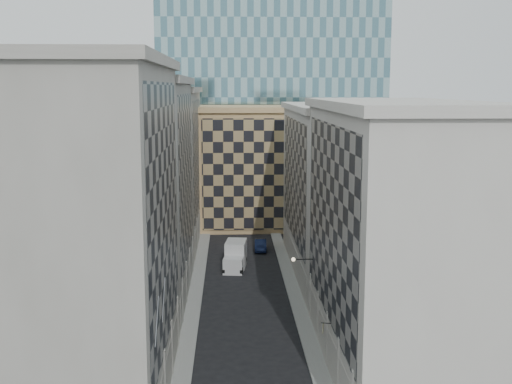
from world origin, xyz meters
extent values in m
cube|color=gray|center=(-5.25, 30.00, 0.07)|extent=(1.50, 100.00, 0.15)
cube|color=gray|center=(5.25, 30.00, 0.07)|extent=(1.50, 100.00, 0.15)
cube|color=gray|center=(-11.00, 11.00, 11.50)|extent=(10.00, 22.00, 23.00)
cube|color=gray|center=(-6.12, 11.00, 13.00)|extent=(0.25, 19.36, 18.00)
cube|color=gray|center=(-6.20, 11.00, 1.60)|extent=(0.45, 21.12, 3.20)
cube|color=gray|center=(-11.00, 11.00, 23.35)|extent=(10.80, 22.80, 0.70)
cylinder|color=gray|center=(-6.35, 8.25, 2.20)|extent=(0.90, 0.90, 4.40)
cylinder|color=gray|center=(-6.35, 13.75, 2.20)|extent=(0.90, 0.90, 4.40)
cylinder|color=gray|center=(-6.35, 19.25, 2.20)|extent=(0.90, 0.90, 4.40)
cube|color=gray|center=(-11.00, 33.00, 11.00)|extent=(10.00, 22.00, 22.00)
cube|color=gray|center=(-6.12, 33.00, 12.50)|extent=(0.25, 19.36, 17.00)
cube|color=gray|center=(-6.20, 33.00, 1.60)|extent=(0.45, 21.12, 3.20)
cube|color=gray|center=(-11.00, 33.00, 22.35)|extent=(10.80, 22.80, 0.70)
cylinder|color=gray|center=(-6.35, 24.75, 2.20)|extent=(0.90, 0.90, 4.40)
cylinder|color=gray|center=(-6.35, 30.25, 2.20)|extent=(0.90, 0.90, 4.40)
cylinder|color=gray|center=(-6.35, 35.75, 2.20)|extent=(0.90, 0.90, 4.40)
cylinder|color=gray|center=(-6.35, 41.25, 2.20)|extent=(0.90, 0.90, 4.40)
cube|color=gray|center=(-11.00, 55.00, 10.50)|extent=(10.00, 22.00, 21.00)
cube|color=gray|center=(-6.12, 55.00, 12.00)|extent=(0.25, 19.36, 16.00)
cube|color=gray|center=(-6.20, 55.00, 1.60)|extent=(0.45, 21.12, 3.20)
cube|color=gray|center=(-11.00, 55.00, 21.35)|extent=(10.80, 22.80, 0.70)
cylinder|color=gray|center=(-6.35, 46.75, 2.20)|extent=(0.90, 0.90, 4.40)
cylinder|color=gray|center=(-6.35, 52.25, 2.20)|extent=(0.90, 0.90, 4.40)
cylinder|color=gray|center=(-6.35, 57.75, 2.20)|extent=(0.90, 0.90, 4.40)
cylinder|color=gray|center=(-6.35, 63.25, 2.20)|extent=(0.90, 0.90, 4.40)
cube|color=beige|center=(11.00, 15.00, 10.00)|extent=(10.00, 26.00, 20.00)
cube|color=gray|center=(6.12, 15.00, 11.50)|extent=(0.25, 22.88, 15.00)
cube|color=beige|center=(6.20, 15.00, 1.60)|extent=(0.45, 24.96, 3.20)
cube|color=beige|center=(11.00, 15.00, 20.35)|extent=(10.80, 26.80, 0.70)
cylinder|color=beige|center=(6.35, 9.80, 2.20)|extent=(0.90, 0.90, 4.40)
cylinder|color=beige|center=(6.35, 15.00, 2.20)|extent=(0.90, 0.90, 4.40)
cylinder|color=beige|center=(6.35, 20.20, 2.20)|extent=(0.90, 0.90, 4.40)
cylinder|color=beige|center=(6.35, 25.40, 2.20)|extent=(0.90, 0.90, 4.40)
cube|color=beige|center=(11.00, 42.00, 9.50)|extent=(10.00, 28.00, 19.00)
cube|color=gray|center=(6.12, 42.00, 11.00)|extent=(0.25, 24.64, 14.00)
cube|color=beige|center=(6.20, 42.00, 1.60)|extent=(0.45, 26.88, 3.20)
cube|color=beige|center=(11.00, 42.00, 19.35)|extent=(10.80, 28.80, 0.70)
cube|color=tan|center=(2.00, 68.00, 9.00)|extent=(16.00, 14.00, 18.00)
cube|color=tan|center=(2.00, 60.90, 9.00)|extent=(15.20, 0.25, 16.50)
cube|color=tan|center=(2.00, 68.00, 18.40)|extent=(16.80, 14.80, 0.80)
cube|color=#2F2B25|center=(0.00, 82.00, 14.00)|extent=(6.00, 6.00, 28.00)
cube|color=#2F2B25|center=(0.00, 82.00, 28.70)|extent=(7.00, 7.00, 1.40)
cylinder|color=gray|center=(-5.90, 4.00, 8.00)|extent=(0.10, 2.33, 2.33)
cylinder|color=gray|center=(-5.90, 8.00, 8.00)|extent=(0.10, 2.33, 2.33)
cylinder|color=black|center=(5.10, 24.00, 6.20)|extent=(1.80, 0.08, 0.08)
sphere|color=#FFE5B2|center=(4.20, 24.00, 6.20)|extent=(0.36, 0.36, 0.36)
cube|color=silver|center=(-1.16, 41.02, 0.93)|extent=(2.55, 2.73, 1.86)
cube|color=silver|center=(-0.83, 43.68, 1.60)|extent=(2.80, 3.97, 3.20)
cylinder|color=black|center=(-2.28, 40.33, 0.46)|extent=(0.42, 0.96, 0.93)
cylinder|color=black|center=(-0.23, 40.08, 0.46)|extent=(0.42, 0.96, 0.93)
cylinder|color=black|center=(-1.71, 45.04, 0.46)|extent=(0.42, 0.96, 0.93)
cylinder|color=black|center=(0.34, 44.79, 0.46)|extent=(0.42, 0.96, 0.93)
imported|color=#111B3E|center=(2.54, 51.29, 0.74)|extent=(1.72, 4.53, 1.47)
cylinder|color=black|center=(5.60, 13.28, 4.18)|extent=(0.75, 0.25, 0.06)
cube|color=tan|center=(5.40, 13.28, 3.80)|extent=(0.23, 0.66, 0.67)
camera|label=1|loc=(-1.54, -32.30, 21.63)|focal=45.00mm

